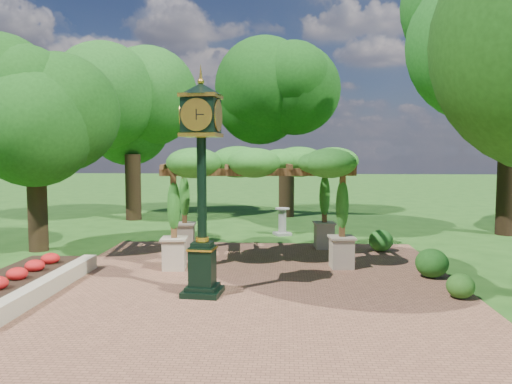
{
  "coord_description": "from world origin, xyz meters",
  "views": [
    {
      "loc": [
        0.77,
        -10.24,
        3.26
      ],
      "look_at": [
        0.0,
        2.5,
        2.2
      ],
      "focal_mm": 35.0,
      "sensor_mm": 36.0,
      "label": 1
    }
  ],
  "objects": [
    {
      "name": "ground",
      "position": [
        0.0,
        0.0,
        0.0
      ],
      "size": [
        120.0,
        120.0,
        0.0
      ],
      "primitive_type": "plane",
      "color": "#1E4714",
      "rests_on": "ground"
    },
    {
      "name": "brick_plaza",
      "position": [
        0.0,
        1.0,
        0.02
      ],
      "size": [
        10.0,
        12.0,
        0.04
      ],
      "primitive_type": "cube",
      "color": "brown",
      "rests_on": "ground"
    },
    {
      "name": "border_wall",
      "position": [
        -4.6,
        0.5,
        0.2
      ],
      "size": [
        0.35,
        5.0,
        0.4
      ],
      "primitive_type": "cube",
      "color": "#C6B793",
      "rests_on": "ground"
    },
    {
      "name": "flower_bed",
      "position": [
        -5.5,
        0.5,
        0.18
      ],
      "size": [
        1.5,
        5.0,
        0.36
      ],
      "primitive_type": "cube",
      "color": "red",
      "rests_on": "ground"
    },
    {
      "name": "pedestal_clock",
      "position": [
        -1.09,
        0.62,
        2.86
      ],
      "size": [
        1.03,
        1.03,
        4.78
      ],
      "rotation": [
        0.0,
        0.0,
        -0.09
      ],
      "color": "black",
      "rests_on": "brick_plaza"
    },
    {
      "name": "pergola",
      "position": [
        -0.11,
        4.55,
        2.75
      ],
      "size": [
        5.61,
        3.84,
        3.35
      ],
      "rotation": [
        0.0,
        0.0,
        0.1
      ],
      "color": "tan",
      "rests_on": "brick_plaza"
    },
    {
      "name": "sundial",
      "position": [
        0.64,
        8.9,
        0.46
      ],
      "size": [
        0.76,
        0.76,
        1.06
      ],
      "rotation": [
        0.0,
        0.0,
        0.39
      ],
      "color": "gray",
      "rests_on": "ground"
    },
    {
      "name": "shrub_front",
      "position": [
        4.59,
        0.68,
        0.31
      ],
      "size": [
        0.72,
        0.72,
        0.54
      ],
      "primitive_type": "ellipsoid",
      "rotation": [
        0.0,
        0.0,
        0.22
      ],
      "color": "#295B1A",
      "rests_on": "brick_plaza"
    },
    {
      "name": "shrub_mid",
      "position": [
        4.48,
        2.48,
        0.41
      ],
      "size": [
        1.03,
        1.03,
        0.74
      ],
      "primitive_type": "ellipsoid",
      "rotation": [
        0.0,
        0.0,
        -0.3
      ],
      "color": "#1B4C15",
      "rests_on": "brick_plaza"
    },
    {
      "name": "shrub_back",
      "position": [
        3.81,
        5.75,
        0.39
      ],
      "size": [
        0.98,
        0.98,
        0.69
      ],
      "primitive_type": "ellipsoid",
      "rotation": [
        0.0,
        0.0,
        0.34
      ],
      "color": "#24641C",
      "rests_on": "brick_plaza"
    },
    {
      "name": "tree_west_near",
      "position": [
        -7.28,
        5.37,
        4.93
      ],
      "size": [
        3.6,
        3.6,
        7.2
      ],
      "color": "#332214",
      "rests_on": "ground"
    },
    {
      "name": "tree_west_far",
      "position": [
        -6.42,
        12.79,
        5.46
      ],
      "size": [
        4.69,
        4.69,
        7.96
      ],
      "color": "black",
      "rests_on": "ground"
    },
    {
      "name": "tree_north",
      "position": [
        0.79,
        14.38,
        5.9
      ],
      "size": [
        4.5,
        4.5,
        8.61
      ],
      "color": "black",
      "rests_on": "ground"
    }
  ]
}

